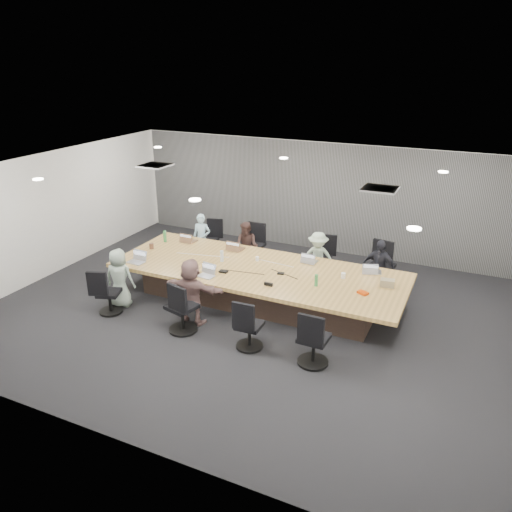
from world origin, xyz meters
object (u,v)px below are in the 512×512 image
at_px(chair_6, 249,329).
at_px(person_3, 379,268).
at_px(chair_0, 209,243).
at_px(stapler, 268,284).
at_px(person_1, 247,247).
at_px(person_2, 318,258).
at_px(mug_brown, 152,246).
at_px(laptop_5, 206,276).
at_px(chair_5, 182,311).
at_px(laptop_1, 236,248).
at_px(bottle_clear, 222,256).
at_px(bottle_green_left, 165,236).
at_px(chair_3, 381,270).
at_px(laptop_0, 190,241).
at_px(conference_table, 258,283).
at_px(laptop_3, 373,272).
at_px(chair_4, 109,296).
at_px(person_5, 192,292).
at_px(person_4, 120,278).
at_px(snack_packet, 363,293).
at_px(laptop_4, 136,262).
at_px(person_0, 202,239).
at_px(canvas_bag, 387,283).
at_px(chair_7, 314,342).
at_px(bottle_green_right, 316,280).
at_px(chair_1, 253,249).
at_px(laptop_2, 310,261).
at_px(chair_2, 322,262).

relative_size(chair_6, person_3, 0.60).
relative_size(chair_0, stapler, 4.44).
relative_size(person_1, person_2, 0.99).
relative_size(person_3, mug_brown, 10.20).
xyz_separation_m(person_3, laptop_5, (-2.95, -2.15, 0.13)).
xyz_separation_m(chair_5, person_2, (1.60, 3.05, 0.18)).
height_order(laptop_1, bottle_clear, bottle_clear).
bearing_deg(bottle_green_left, person_1, 25.86).
bearing_deg(chair_3, laptop_0, 22.43).
xyz_separation_m(chair_3, stapler, (-1.67, -2.37, 0.34)).
distance_m(conference_table, chair_3, 2.77).
bearing_deg(laptop_3, bottle_green_left, -10.32).
bearing_deg(chair_4, person_1, 43.26).
relative_size(person_5, mug_brown, 10.77).
distance_m(chair_3, person_4, 5.56).
bearing_deg(chair_0, person_4, 67.08).
distance_m(chair_5, snack_packet, 3.33).
bearing_deg(laptop_4, chair_3, 30.97).
height_order(person_1, mug_brown, person_1).
bearing_deg(person_0, snack_packet, -33.27).
distance_m(person_3, canvas_bag, 1.19).
relative_size(chair_7, bottle_green_right, 3.50).
relative_size(chair_1, laptop_4, 2.46).
height_order(person_4, person_5, person_5).
distance_m(chair_7, laptop_2, 2.69).
bearing_deg(laptop_2, canvas_bag, 165.65).
bearing_deg(conference_table, chair_6, -70.25).
bearing_deg(laptop_0, laptop_1, -178.80).
bearing_deg(bottle_clear, conference_table, -1.35).
bearing_deg(laptop_4, person_0, 84.03).
xyz_separation_m(chair_6, chair_7, (1.17, 0.00, 0.04)).
bearing_deg(chair_3, laptop_4, 38.95).
relative_size(chair_1, bottle_green_left, 3.17).
height_order(person_2, laptop_4, person_2).
xyz_separation_m(chair_2, chair_5, (-1.60, -3.40, 0.04)).
distance_m(chair_0, chair_4, 3.42).
bearing_deg(chair_0, chair_3, 163.20).
bearing_deg(person_5, person_3, -139.66).
bearing_deg(bottle_green_left, chair_2, 18.86).
height_order(chair_3, laptop_4, chair_3).
bearing_deg(bottle_green_right, person_5, -153.57).
height_order(laptop_3, person_4, person_4).
xyz_separation_m(laptop_4, person_5, (1.70, -0.55, -0.09)).
height_order(person_0, laptop_3, person_0).
height_order(chair_4, person_5, person_5).
xyz_separation_m(bottle_clear, mug_brown, (-1.80, 0.01, -0.06)).
distance_m(laptop_0, laptop_2, 2.97).
bearing_deg(chair_5, mug_brown, 152.42).
height_order(conference_table, chair_3, chair_3).
height_order(person_0, laptop_5, person_0).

